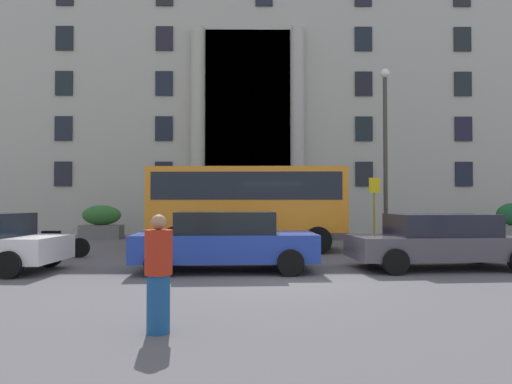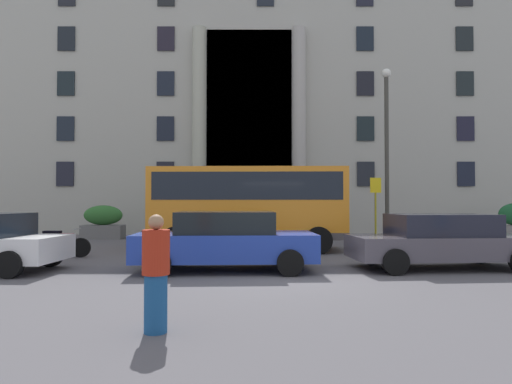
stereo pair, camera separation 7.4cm
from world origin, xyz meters
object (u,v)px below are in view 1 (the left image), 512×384
hedge_planter_far_west (273,222)px  parked_sedan_second (440,241)px  bus_stop_sign (374,203)px  hedge_planter_west (102,223)px  motorcycle_far_end (56,243)px  scooter_by_planter (197,244)px  lamppost_plaza_centre (385,141)px  pedestrian_man_crossing (158,274)px  parked_estate_mid (226,240)px  hedge_planter_entrance_left (183,222)px  orange_minibus (248,202)px

hedge_planter_far_west → parked_sedan_second: size_ratio=0.46×
bus_stop_sign → hedge_planter_west: size_ratio=1.43×
hedge_planter_west → motorcycle_far_end: bearing=-82.1°
hedge_planter_far_west → motorcycle_far_end: (-6.99, -6.77, -0.31)m
scooter_by_planter → hedge_planter_far_west: bearing=87.0°
scooter_by_planter → bus_stop_sign: bearing=51.3°
hedge_planter_west → parked_sedan_second: 15.01m
hedge_planter_west → hedge_planter_far_west: 7.95m
lamppost_plaza_centre → pedestrian_man_crossing: bearing=-117.8°
parked_estate_mid → lamppost_plaza_centre: 10.84m
hedge_planter_west → hedge_planter_entrance_left: bearing=-3.0°
orange_minibus → bus_stop_sign: size_ratio=2.53×
bus_stop_sign → hedge_planter_entrance_left: bus_stop_sign is taller
hedge_planter_west → hedge_planter_entrance_left: 3.79m
orange_minibus → parked_sedan_second: (5.00, -4.39, -1.00)m
orange_minibus → bus_stop_sign: 5.46m
bus_stop_sign → parked_sedan_second: bus_stop_sign is taller
hedge_planter_far_west → bus_stop_sign: bearing=-33.9°
hedge_planter_far_west → lamppost_plaza_centre: size_ratio=0.29×
bus_stop_sign → parked_sedan_second: (-0.07, -6.42, -0.94)m
orange_minibus → parked_estate_mid: orange_minibus is taller
scooter_by_planter → pedestrian_man_crossing: (0.45, -7.48, 0.31)m
hedge_planter_west → pedestrian_man_crossing: (5.79, -14.75, 0.02)m
orange_minibus → parked_sedan_second: bearing=-39.8°
bus_stop_sign → hedge_planter_entrance_left: size_ratio=1.49×
hedge_planter_far_west → motorcycle_far_end: 9.73m
parked_sedan_second → orange_minibus: bearing=134.3°
bus_stop_sign → lamppost_plaza_centre: (0.84, 1.27, 2.71)m
bus_stop_sign → scooter_by_planter: (-6.57, -4.46, -1.20)m
parked_estate_mid → hedge_planter_west: bearing=121.3°
bus_stop_sign → scooter_by_planter: 8.03m
pedestrian_man_crossing → lamppost_plaza_centre: lamppost_plaza_centre is taller
parked_sedan_second → bus_stop_sign: bearing=84.9°
scooter_by_planter → orange_minibus: bearing=75.5°
hedge_planter_far_west → parked_estate_mid: bearing=-99.7°
hedge_planter_west → pedestrian_man_crossing: bearing=-68.6°
hedge_planter_west → lamppost_plaza_centre: 13.34m
lamppost_plaza_centre → bus_stop_sign: bearing=-123.4°
orange_minibus → hedge_planter_west: orange_minibus is taller
hedge_planter_entrance_left → parked_estate_mid: 9.66m
hedge_planter_entrance_left → scooter_by_planter: size_ratio=0.91×
parked_estate_mid → hedge_planter_far_west: bearing=77.8°
lamppost_plaza_centre → orange_minibus: bearing=-150.8°
parked_sedan_second → hedge_planter_entrance_left: bearing=127.2°
motorcycle_far_end → scooter_by_planter: bearing=-5.1°
hedge_planter_far_west → lamppost_plaza_centre: lamppost_plaza_centre is taller
parked_sedan_second → parked_estate_mid: bearing=178.4°
hedge_planter_entrance_left → lamppost_plaza_centre: size_ratio=0.24×
motorcycle_far_end → lamppost_plaza_centre: bearing=24.1°
hedge_planter_entrance_left → parked_sedan_second: 12.10m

